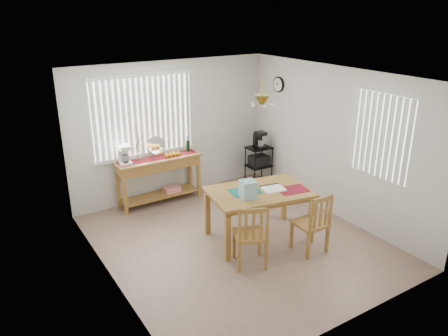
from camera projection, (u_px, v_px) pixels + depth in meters
ground at (237, 241)px, 6.93m from camera, size 4.00×4.50×0.01m
room_shell at (238, 139)px, 6.35m from camera, size 4.20×4.70×2.70m
sideboard at (159, 169)px, 8.09m from camera, size 1.58×0.44×0.89m
sideboard_items at (145, 153)px, 7.85m from camera, size 1.50×0.38×0.68m
wire_cart at (259, 162)px, 8.99m from camera, size 0.47×0.38×0.81m
cart_items at (259, 140)px, 8.83m from camera, size 0.19×0.23×0.33m
dining_table at (259, 196)px, 6.79m from camera, size 1.69×1.25×0.83m
table_items at (254, 189)px, 6.55m from camera, size 1.18×0.75×0.26m
chair_left at (251, 236)px, 6.15m from camera, size 0.59×0.59×0.97m
chair_right at (312, 224)px, 6.49m from camera, size 0.45×0.45×0.96m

